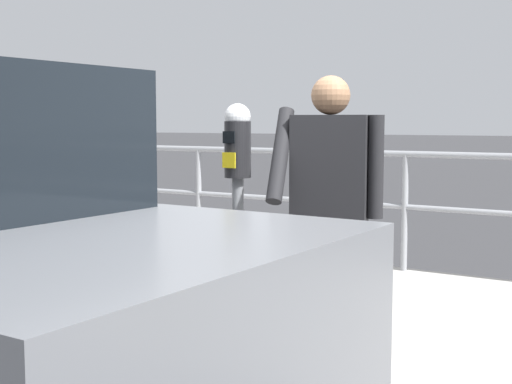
% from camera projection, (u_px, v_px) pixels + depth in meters
% --- Properties ---
extents(sidewalk_curb, '(36.00, 3.37, 0.12)m').
position_uv_depth(sidewalk_curb, '(331.00, 315.00, 5.30)').
color(sidewalk_curb, '#ADA8A0').
rests_on(sidewalk_curb, ground).
extents(parking_meter, '(0.16, 0.17, 1.51)m').
position_uv_depth(parking_meter, '(238.00, 179.00, 4.13)').
color(parking_meter, slate).
rests_on(parking_meter, sidewalk_curb).
extents(pedestrian_at_meter, '(0.60, 0.56, 1.66)m').
position_uv_depth(pedestrian_at_meter, '(329.00, 202.00, 4.01)').
color(pedestrian_at_meter, black).
rests_on(pedestrian_at_meter, sidewalk_curb).
extents(background_railing, '(24.06, 0.06, 1.13)m').
position_uv_depth(background_railing, '(405.00, 185.00, 6.55)').
color(background_railing, gray).
rests_on(background_railing, sidewalk_curb).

